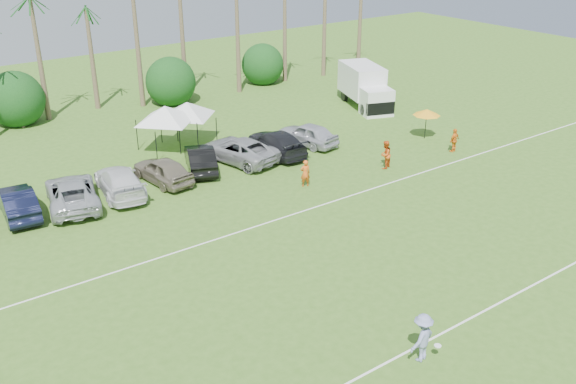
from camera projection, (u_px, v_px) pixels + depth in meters
ground at (480, 362)px, 23.74m from camera, size 120.00×120.00×0.00m
field_lines at (340, 271)px, 29.64m from camera, size 80.00×12.10×0.01m
palm_tree_4 at (34, 24)px, 46.54m from camera, size 2.40×2.40×8.90m
palm_tree_5 at (87, 7)px, 48.32m from camera, size 2.40×2.40×9.90m
palm_tree_8 at (234, 4)px, 55.64m from camera, size 2.40×2.40×8.90m
bush_tree_1 at (16, 101)px, 48.55m from camera, size 4.00×4.00×4.00m
bush_tree_2 at (161, 78)px, 54.97m from camera, size 4.00×4.00×4.00m
bush_tree_3 at (258, 63)px, 60.33m from camera, size 4.00×4.00×4.00m
sideline_player_a at (305, 173)px, 38.14m from camera, size 0.70×0.56×1.67m
sideline_player_b at (385, 155)px, 40.73m from camera, size 1.08×0.97×1.83m
sideline_player_c at (454, 140)px, 43.48m from camera, size 1.01×0.53×1.65m
box_truck at (365, 86)px, 52.81m from camera, size 4.43×6.89×3.33m
canopy_tent_left at (165, 106)px, 42.51m from camera, size 4.65×4.65×3.77m
canopy_tent_right at (187, 102)px, 43.97m from camera, size 4.39×4.39×3.56m
market_umbrella at (427, 112)px, 45.49m from camera, size 1.96×1.96×2.18m
frisbee_player at (422, 338)px, 23.49m from camera, size 1.38×0.97×1.96m
parked_car_1 at (18, 202)px, 34.54m from camera, size 2.12×4.94×1.58m
parked_car_2 at (72, 193)px, 35.68m from camera, size 3.86×6.14×1.58m
parked_car_3 at (120, 181)px, 37.14m from camera, size 3.07×5.74×1.58m
parked_car_4 at (163, 170)px, 38.70m from camera, size 2.41×4.83×1.58m
parked_car_5 at (200, 158)px, 40.48m from camera, size 3.36×5.08×1.58m
parked_car_6 at (239, 150)px, 41.87m from camera, size 3.87×6.14×1.58m
parked_car_7 at (276, 143)px, 43.14m from camera, size 2.56×5.58×1.58m
parked_car_8 at (308, 134)px, 44.75m from camera, size 2.74×4.92×1.58m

